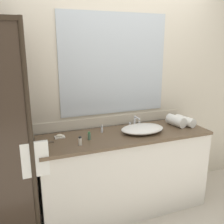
# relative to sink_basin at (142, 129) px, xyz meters

# --- Properties ---
(ground_plane) EXTENTS (8.00, 8.00, 0.00)m
(ground_plane) POSITION_rel_sink_basin_xyz_m (-0.19, 0.02, -0.94)
(ground_plane) COLOR beige
(wall_back_with_mirror) EXTENTS (4.40, 0.06, 2.60)m
(wall_back_with_mirror) POSITION_rel_sink_basin_xyz_m (-0.19, 0.36, 0.37)
(wall_back_with_mirror) COLOR beige
(wall_back_with_mirror) RESTS_ON ground_plane
(vanity_cabinet) EXTENTS (1.80, 0.58, 0.90)m
(vanity_cabinet) POSITION_rel_sink_basin_xyz_m (-0.19, 0.03, -0.49)
(vanity_cabinet) COLOR silver
(vanity_cabinet) RESTS_ON ground_plane
(sink_basin) EXTENTS (0.47, 0.32, 0.07)m
(sink_basin) POSITION_rel_sink_basin_xyz_m (0.00, 0.00, 0.00)
(sink_basin) COLOR white
(sink_basin) RESTS_ON vanity_cabinet
(faucet) EXTENTS (0.17, 0.14, 0.13)m
(faucet) POSITION_rel_sink_basin_xyz_m (-0.00, 0.18, 0.01)
(faucet) COLOR silver
(faucet) RESTS_ON vanity_cabinet
(soap_dish) EXTENTS (0.10, 0.07, 0.04)m
(soap_dish) POSITION_rel_sink_basin_xyz_m (-0.85, 0.15, -0.02)
(soap_dish) COLOR silver
(soap_dish) RESTS_ON vanity_cabinet
(amenity_bottle_body_wash) EXTENTS (0.03, 0.03, 0.08)m
(amenity_bottle_body_wash) POSITION_rel_sink_basin_xyz_m (-0.59, -0.01, 0.00)
(amenity_bottle_body_wash) COLOR #4C7056
(amenity_bottle_body_wash) RESTS_ON vanity_cabinet
(amenity_bottle_lotion) EXTENTS (0.02, 0.02, 0.08)m
(amenity_bottle_lotion) POSITION_rel_sink_basin_xyz_m (-0.40, 0.15, 0.00)
(amenity_bottle_lotion) COLOR silver
(amenity_bottle_lotion) RESTS_ON vanity_cabinet
(amenity_bottle_conditioner) EXTENTS (0.03, 0.03, 0.08)m
(amenity_bottle_conditioner) POSITION_rel_sink_basin_xyz_m (-0.71, -0.11, 0.00)
(amenity_bottle_conditioner) COLOR silver
(amenity_bottle_conditioner) RESTS_ON vanity_cabinet
(rolled_towel_near_edge) EXTENTS (0.15, 0.27, 0.10)m
(rolled_towel_near_edge) POSITION_rel_sink_basin_xyz_m (0.57, 0.04, 0.01)
(rolled_towel_near_edge) COLOR white
(rolled_towel_near_edge) RESTS_ON vanity_cabinet
(rolled_towel_middle) EXTENTS (0.16, 0.24, 0.12)m
(rolled_towel_middle) POSITION_rel_sink_basin_xyz_m (0.46, 0.05, 0.02)
(rolled_towel_middle) COLOR white
(rolled_towel_middle) RESTS_ON vanity_cabinet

